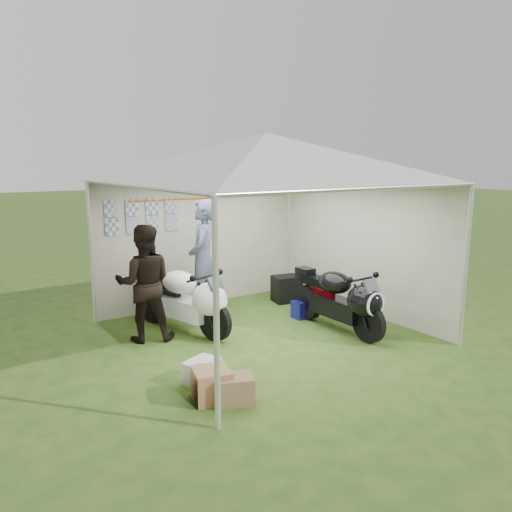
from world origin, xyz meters
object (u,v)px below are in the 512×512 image
at_px(person_dark_jacket, 144,283).
at_px(equipment_box, 286,289).
at_px(crate_2, 212,390).
at_px(crate_3, 233,389).
at_px(crate_0, 202,371).
at_px(person_blue_jacket, 203,260).
at_px(motorcycle_black, 341,298).
at_px(crate_1, 212,384).
at_px(paddock_stand, 304,309).
at_px(canopy_tent, 265,163).
at_px(motorcycle_white, 187,298).

distance_m(person_dark_jacket, equipment_box, 3.06).
relative_size(person_dark_jacket, crate_2, 6.06).
height_order(person_dark_jacket, crate_3, person_dark_jacket).
xyz_separation_m(person_dark_jacket, crate_0, (-0.00, -1.74, -0.72)).
height_order(person_blue_jacket, crate_3, person_blue_jacket).
distance_m(motorcycle_black, crate_1, 2.89).
bearing_deg(paddock_stand, crate_2, -148.16).
bearing_deg(person_blue_jacket, paddock_stand, 96.41).
bearing_deg(person_blue_jacket, crate_0, 8.58).
xyz_separation_m(crate_2, crate_3, (0.17, -0.18, 0.04)).
bearing_deg(canopy_tent, person_dark_jacket, 155.62).
xyz_separation_m(motorcycle_black, person_blue_jacket, (-1.44, 1.75, 0.47)).
distance_m(canopy_tent, motorcycle_black, 2.36).
height_order(equipment_box, crate_0, equipment_box).
relative_size(equipment_box, crate_1, 1.24).
bearing_deg(crate_0, crate_1, -105.52).
relative_size(motorcycle_black, crate_3, 4.37).
bearing_deg(motorcycle_black, equipment_box, 78.87).
bearing_deg(motorcycle_black, crate_1, -163.61).
bearing_deg(person_dark_jacket, canopy_tent, 179.23).
distance_m(paddock_stand, crate_2, 3.23).
xyz_separation_m(canopy_tent, crate_3, (-1.58, -1.64, -2.43)).
height_order(person_blue_jacket, equipment_box, person_blue_jacket).
height_order(paddock_stand, person_dark_jacket, person_dark_jacket).
bearing_deg(equipment_box, canopy_tent, -138.86).
height_order(canopy_tent, person_dark_jacket, canopy_tent).
relative_size(person_dark_jacket, crate_1, 4.35).
bearing_deg(motorcycle_white, motorcycle_black, -50.27).
relative_size(paddock_stand, crate_3, 0.88).
bearing_deg(equipment_box, crate_1, -139.55).
relative_size(crate_1, crate_2, 1.39).
xyz_separation_m(motorcycle_black, equipment_box, (0.34, 1.81, -0.29)).
bearing_deg(paddock_stand, equipment_box, 69.41).
distance_m(motorcycle_black, equipment_box, 1.86).
xyz_separation_m(canopy_tent, motorcycle_white, (-0.97, 0.68, -2.03)).
xyz_separation_m(motorcycle_white, paddock_stand, (1.96, -0.44, -0.40)).
xyz_separation_m(canopy_tent, motorcycle_black, (1.00, -0.63, -2.04)).
height_order(motorcycle_black, equipment_box, motorcycle_black).
bearing_deg(crate_3, person_dark_jacket, 90.84).
distance_m(motorcycle_black, crate_2, 2.90).
bearing_deg(person_blue_jacket, crate_1, 10.80).
xyz_separation_m(paddock_stand, crate_1, (-2.74, -1.71, 0.03)).
xyz_separation_m(paddock_stand, crate_3, (-2.58, -1.89, 0.00)).
bearing_deg(crate_2, crate_3, -47.81).
xyz_separation_m(motorcycle_white, crate_0, (-0.65, -1.69, -0.41)).
xyz_separation_m(canopy_tent, crate_1, (-1.75, -1.46, -2.40)).
height_order(canopy_tent, crate_0, canopy_tent).
bearing_deg(person_dark_jacket, crate_1, 110.19).
xyz_separation_m(canopy_tent, person_blue_jacket, (-0.43, 1.12, -1.57)).
bearing_deg(equipment_box, motorcycle_white, -167.98).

